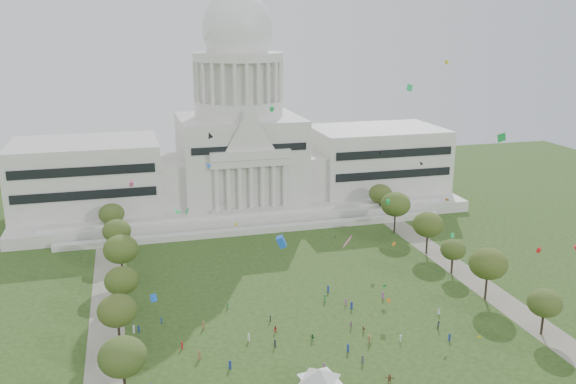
# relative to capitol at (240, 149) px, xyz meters

# --- Properties ---
(ground) EXTENTS (400.00, 400.00, 0.00)m
(ground) POSITION_rel_capitol_xyz_m (0.00, -113.59, -22.30)
(ground) COLOR #294519
(ground) RESTS_ON ground
(capitol) EXTENTS (160.00, 64.50, 91.30)m
(capitol) POSITION_rel_capitol_xyz_m (0.00, 0.00, 0.00)
(capitol) COLOR silver
(capitol) RESTS_ON ground
(path_left) EXTENTS (8.00, 160.00, 0.04)m
(path_left) POSITION_rel_capitol_xyz_m (-48.00, -83.59, -22.28)
(path_left) COLOR gray
(path_left) RESTS_ON ground
(path_right) EXTENTS (8.00, 160.00, 0.04)m
(path_right) POSITION_rel_capitol_xyz_m (48.00, -83.59, -22.28)
(path_right) COLOR gray
(path_right) RESTS_ON ground
(row_tree_l_1) EXTENTS (8.86, 8.86, 12.59)m
(row_tree_l_1) POSITION_rel_capitol_xyz_m (-44.07, -116.55, -13.34)
(row_tree_l_1) COLOR black
(row_tree_l_1) RESTS_ON ground
(row_tree_r_1) EXTENTS (7.58, 7.58, 10.78)m
(row_tree_r_1) POSITION_rel_capitol_xyz_m (46.22, -115.34, -14.64)
(row_tree_r_1) COLOR black
(row_tree_r_1) RESTS_ON ground
(row_tree_l_2) EXTENTS (8.42, 8.42, 11.97)m
(row_tree_l_2) POSITION_rel_capitol_xyz_m (-45.04, -96.29, -13.79)
(row_tree_l_2) COLOR black
(row_tree_l_2) RESTS_ON ground
(row_tree_r_2) EXTENTS (9.55, 9.55, 13.58)m
(row_tree_r_2) POSITION_rel_capitol_xyz_m (44.17, -96.15, -12.64)
(row_tree_r_2) COLOR black
(row_tree_r_2) RESTS_ON ground
(row_tree_l_3) EXTENTS (8.12, 8.12, 11.55)m
(row_tree_l_3) POSITION_rel_capitol_xyz_m (-44.09, -79.67, -14.09)
(row_tree_l_3) COLOR black
(row_tree_l_3) RESTS_ON ground
(row_tree_r_3) EXTENTS (7.01, 7.01, 9.98)m
(row_tree_r_3) POSITION_rel_capitol_xyz_m (44.40, -79.10, -15.21)
(row_tree_r_3) COLOR black
(row_tree_r_3) RESTS_ON ground
(row_tree_l_4) EXTENTS (9.29, 9.29, 13.21)m
(row_tree_l_4) POSITION_rel_capitol_xyz_m (-44.08, -61.17, -12.90)
(row_tree_l_4) COLOR black
(row_tree_l_4) RESTS_ON ground
(row_tree_r_4) EXTENTS (9.19, 9.19, 13.06)m
(row_tree_r_4) POSITION_rel_capitol_xyz_m (44.76, -63.55, -13.01)
(row_tree_r_4) COLOR black
(row_tree_r_4) RESTS_ON ground
(row_tree_l_5) EXTENTS (8.33, 8.33, 11.85)m
(row_tree_l_5) POSITION_rel_capitol_xyz_m (-45.22, -42.58, -13.88)
(row_tree_l_5) COLOR black
(row_tree_l_5) RESTS_ON ground
(row_tree_r_5) EXTENTS (9.82, 9.82, 13.96)m
(row_tree_r_5) POSITION_rel_capitol_xyz_m (43.49, -43.40, -12.37)
(row_tree_r_5) COLOR black
(row_tree_r_5) RESTS_ON ground
(row_tree_l_6) EXTENTS (8.19, 8.19, 11.64)m
(row_tree_l_6) POSITION_rel_capitol_xyz_m (-46.87, -24.45, -14.02)
(row_tree_l_6) COLOR black
(row_tree_l_6) RESTS_ON ground
(row_tree_r_6) EXTENTS (8.42, 8.42, 11.97)m
(row_tree_r_6) POSITION_rel_capitol_xyz_m (45.96, -25.46, -13.79)
(row_tree_r_6) COLOR black
(row_tree_r_6) RESTS_ON ground
(event_tent) EXTENTS (10.39, 10.39, 5.10)m
(event_tent) POSITION_rel_capitol_xyz_m (-8.74, -123.78, -18.34)
(event_tent) COLOR #4C4C4C
(event_tent) RESTS_ON ground
(person_0) EXTENTS (0.97, 0.85, 1.66)m
(person_0) POSITION_rel_capitol_xyz_m (28.71, -100.68, -21.46)
(person_0) COLOR silver
(person_0) RESTS_ON ground
(person_2) EXTENTS (1.12, 1.11, 2.01)m
(person_2) POSITION_rel_capitol_xyz_m (25.24, -107.12, -21.29)
(person_2) COLOR #4C4C51
(person_2) RESTS_ON ground
(person_3) EXTENTS (1.33, 1.42, 2.00)m
(person_3) POSITION_rel_capitol_xyz_m (7.36, -109.05, -21.30)
(person_3) COLOR olive
(person_3) RESTS_ON ground
(person_4) EXTENTS (0.59, 1.01, 1.68)m
(person_4) POSITION_rel_capitol_xyz_m (5.99, -101.63, -21.46)
(person_4) COLOR #994C8C
(person_4) RESTS_ON ground
(person_5) EXTENTS (1.37, 1.58, 1.63)m
(person_5) POSITION_rel_capitol_xyz_m (-4.16, -104.69, -21.48)
(person_5) COLOR #33723F
(person_5) RESTS_ON ground
(person_8) EXTENTS (0.96, 0.84, 1.68)m
(person_8) POSITION_rel_capitol_xyz_m (-11.20, -99.02, -21.46)
(person_8) COLOR #B21E1E
(person_8) RESTS_ON ground
(person_9) EXTENTS (1.05, 1.18, 1.64)m
(person_9) POSITION_rel_capitol_xyz_m (14.31, -110.17, -21.48)
(person_9) COLOR silver
(person_9) RESTS_ON ground
(person_10) EXTENTS (0.78, 1.08, 1.66)m
(person_10) POSITION_rel_capitol_xyz_m (8.01, -104.20, -21.47)
(person_10) COLOR olive
(person_10) RESTS_ON ground
(person_11) EXTENTS (1.97, 1.43, 1.98)m
(person_11) POSITION_rel_capitol_xyz_m (5.35, -124.27, -21.31)
(person_11) COLOR olive
(person_11) RESTS_ON ground
(distant_crowd) EXTENTS (67.41, 35.78, 1.94)m
(distant_crowd) POSITION_rel_capitol_xyz_m (-11.75, -99.03, -21.43)
(distant_crowd) COLOR #33723F
(distant_crowd) RESTS_ON ground
(kite_swarm) EXTENTS (89.95, 100.96, 62.35)m
(kite_swarm) POSITION_rel_capitol_xyz_m (-0.15, -106.24, 8.42)
(kite_swarm) COLOR white
(kite_swarm) RESTS_ON ground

